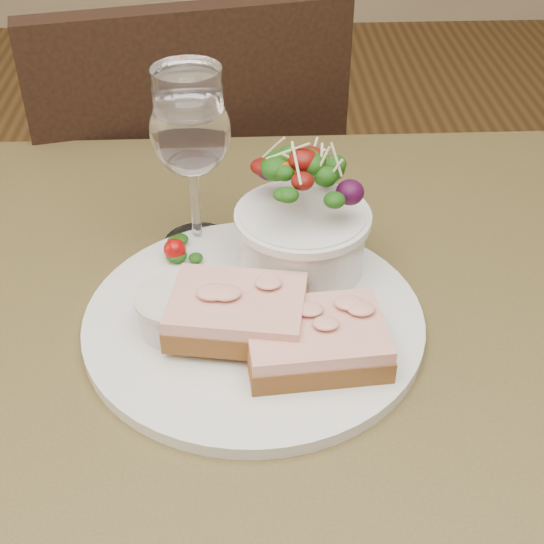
{
  "coord_description": "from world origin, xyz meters",
  "views": [
    {
      "loc": [
        -0.01,
        -0.48,
        1.2
      ],
      "look_at": [
        0.02,
        0.03,
        0.81
      ],
      "focal_mm": 50.0,
      "sensor_mm": 36.0,
      "label": 1
    }
  ],
  "objects_px": {
    "cafe_table": "(257,430)",
    "sandwich_back": "(237,312)",
    "salad_bowl": "(303,214)",
    "chair_far": "(193,304)",
    "dinner_plate": "(254,320)",
    "wine_glass": "(191,136)",
    "ramekin": "(175,310)",
    "sandwich_front": "(316,340)"
  },
  "relations": [
    {
      "from": "dinner_plate",
      "to": "chair_far",
      "type": "bearing_deg",
      "value": 100.25
    },
    {
      "from": "cafe_table",
      "to": "salad_bowl",
      "type": "height_order",
      "value": "salad_bowl"
    },
    {
      "from": "sandwich_front",
      "to": "wine_glass",
      "type": "distance_m",
      "value": 0.23
    },
    {
      "from": "ramekin",
      "to": "cafe_table",
      "type": "bearing_deg",
      "value": -16.22
    },
    {
      "from": "salad_bowl",
      "to": "wine_glass",
      "type": "bearing_deg",
      "value": 150.21
    },
    {
      "from": "dinner_plate",
      "to": "wine_glass",
      "type": "xyz_separation_m",
      "value": [
        -0.05,
        0.13,
        0.12
      ]
    },
    {
      "from": "sandwich_back",
      "to": "salad_bowl",
      "type": "distance_m",
      "value": 0.12
    },
    {
      "from": "cafe_table",
      "to": "salad_bowl",
      "type": "relative_size",
      "value": 6.3
    },
    {
      "from": "dinner_plate",
      "to": "sandwich_back",
      "type": "xyz_separation_m",
      "value": [
        -0.01,
        -0.02,
        0.03
      ]
    },
    {
      "from": "cafe_table",
      "to": "salad_bowl",
      "type": "bearing_deg",
      "value": 65.92
    },
    {
      "from": "ramekin",
      "to": "wine_glass",
      "type": "height_order",
      "value": "wine_glass"
    },
    {
      "from": "dinner_plate",
      "to": "salad_bowl",
      "type": "height_order",
      "value": "salad_bowl"
    },
    {
      "from": "wine_glass",
      "to": "salad_bowl",
      "type": "bearing_deg",
      "value": -29.79
    },
    {
      "from": "chair_far",
      "to": "ramekin",
      "type": "distance_m",
      "value": 0.77
    },
    {
      "from": "sandwich_front",
      "to": "salad_bowl",
      "type": "relative_size",
      "value": 0.96
    },
    {
      "from": "chair_far",
      "to": "sandwich_back",
      "type": "relative_size",
      "value": 7.16
    },
    {
      "from": "cafe_table",
      "to": "sandwich_back",
      "type": "xyz_separation_m",
      "value": [
        -0.01,
        0.01,
        0.14
      ]
    },
    {
      "from": "cafe_table",
      "to": "sandwich_back",
      "type": "relative_size",
      "value": 6.36
    },
    {
      "from": "sandwich_back",
      "to": "wine_glass",
      "type": "bearing_deg",
      "value": 114.24
    },
    {
      "from": "chair_far",
      "to": "dinner_plate",
      "type": "relative_size",
      "value": 2.98
    },
    {
      "from": "dinner_plate",
      "to": "ramekin",
      "type": "height_order",
      "value": "ramekin"
    },
    {
      "from": "ramekin",
      "to": "salad_bowl",
      "type": "relative_size",
      "value": 0.49
    },
    {
      "from": "sandwich_back",
      "to": "salad_bowl",
      "type": "relative_size",
      "value": 0.99
    },
    {
      "from": "salad_bowl",
      "to": "wine_glass",
      "type": "distance_m",
      "value": 0.13
    },
    {
      "from": "cafe_table",
      "to": "salad_bowl",
      "type": "distance_m",
      "value": 0.21
    },
    {
      "from": "cafe_table",
      "to": "ramekin",
      "type": "relative_size",
      "value": 12.97
    },
    {
      "from": "sandwich_front",
      "to": "wine_glass",
      "type": "height_order",
      "value": "wine_glass"
    },
    {
      "from": "ramekin",
      "to": "wine_glass",
      "type": "bearing_deg",
      "value": 84.56
    },
    {
      "from": "sandwich_back",
      "to": "ramekin",
      "type": "distance_m",
      "value": 0.05
    },
    {
      "from": "dinner_plate",
      "to": "wine_glass",
      "type": "relative_size",
      "value": 1.72
    },
    {
      "from": "sandwich_back",
      "to": "wine_glass",
      "type": "height_order",
      "value": "wine_glass"
    },
    {
      "from": "sandwich_front",
      "to": "sandwich_back",
      "type": "distance_m",
      "value": 0.07
    },
    {
      "from": "cafe_table",
      "to": "dinner_plate",
      "type": "distance_m",
      "value": 0.11
    },
    {
      "from": "dinner_plate",
      "to": "wine_glass",
      "type": "height_order",
      "value": "wine_glass"
    },
    {
      "from": "cafe_table",
      "to": "ramekin",
      "type": "bearing_deg",
      "value": 163.78
    },
    {
      "from": "cafe_table",
      "to": "wine_glass",
      "type": "distance_m",
      "value": 0.28
    },
    {
      "from": "chair_far",
      "to": "sandwich_front",
      "type": "relative_size",
      "value": 7.4
    },
    {
      "from": "chair_far",
      "to": "sandwich_front",
      "type": "distance_m",
      "value": 0.82
    },
    {
      "from": "sandwich_back",
      "to": "salad_bowl",
      "type": "height_order",
      "value": "salad_bowl"
    },
    {
      "from": "salad_bowl",
      "to": "wine_glass",
      "type": "height_order",
      "value": "wine_glass"
    },
    {
      "from": "sandwich_front",
      "to": "ramekin",
      "type": "distance_m",
      "value": 0.12
    },
    {
      "from": "cafe_table",
      "to": "dinner_plate",
      "type": "relative_size",
      "value": 2.65
    }
  ]
}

